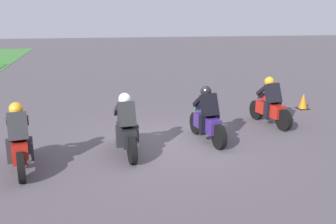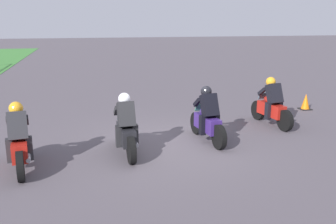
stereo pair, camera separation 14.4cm
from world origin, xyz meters
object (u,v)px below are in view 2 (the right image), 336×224
at_px(rider_lane_a, 272,106).
at_px(traffic_cone, 306,102).
at_px(rider_lane_c, 126,129).
at_px(rider_lane_d, 19,142).
at_px(rider_lane_b, 208,119).

distance_m(rider_lane_a, traffic_cone, 2.81).
bearing_deg(rider_lane_c, rider_lane_d, 98.08).
bearing_deg(rider_lane_c, rider_lane_b, -80.82).
bearing_deg(traffic_cone, rider_lane_c, 114.61).
xyz_separation_m(rider_lane_a, traffic_cone, (1.64, -2.26, -0.35)).
bearing_deg(rider_lane_b, rider_lane_a, -73.32).
height_order(rider_lane_c, rider_lane_d, same).
bearing_deg(rider_lane_c, rider_lane_a, -74.78).
bearing_deg(rider_lane_d, rider_lane_b, -86.42).
bearing_deg(rider_lane_d, rider_lane_a, -82.16).
xyz_separation_m(rider_lane_b, rider_lane_c, (-0.49, 2.26, 0.00)).
bearing_deg(rider_lane_a, rider_lane_c, 100.50).
height_order(rider_lane_a, rider_lane_c, same).
bearing_deg(traffic_cone, rider_lane_b, 119.84).
relative_size(rider_lane_a, rider_lane_d, 1.00).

